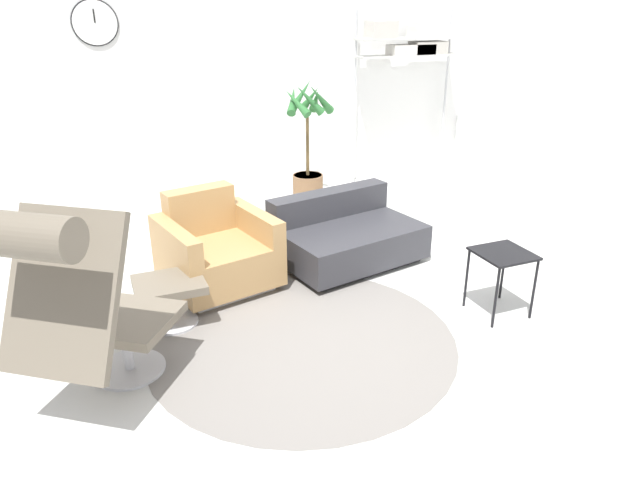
% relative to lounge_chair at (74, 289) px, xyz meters
% --- Properties ---
extents(ground_plane, '(12.00, 12.00, 0.00)m').
position_rel_lounge_chair_xyz_m(ground_plane, '(1.56, 0.45, -0.77)').
color(ground_plane, silver).
extents(wall_back, '(12.00, 0.09, 2.80)m').
position_rel_lounge_chair_xyz_m(wall_back, '(1.55, 3.65, 0.63)').
color(wall_back, white).
rests_on(wall_back, ground_plane).
extents(round_rug, '(2.12, 2.12, 0.01)m').
position_rel_lounge_chair_xyz_m(round_rug, '(1.35, 0.21, -0.77)').
color(round_rug, slate).
rests_on(round_rug, ground_plane).
extents(lounge_chair, '(1.07, 1.17, 1.29)m').
position_rel_lounge_chair_xyz_m(lounge_chair, '(0.00, 0.00, 0.00)').
color(lounge_chair, '#BCBCC1').
rests_on(lounge_chair, ground_plane).
extents(ottoman, '(0.48, 0.41, 0.35)m').
position_rel_lounge_chair_xyz_m(ottoman, '(0.57, 0.78, -0.51)').
color(ottoman, '#BCBCC1').
rests_on(ottoman, ground_plane).
extents(armchair_red, '(0.97, 0.95, 0.76)m').
position_rel_lounge_chair_xyz_m(armchair_red, '(1.02, 1.28, -0.48)').
color(armchair_red, silver).
rests_on(armchair_red, ground_plane).
extents(couch_low, '(1.35, 1.05, 0.59)m').
position_rel_lounge_chair_xyz_m(couch_low, '(2.20, 1.31, -0.55)').
color(couch_low, black).
rests_on(couch_low, ground_plane).
extents(side_table, '(0.38, 0.38, 0.49)m').
position_rel_lounge_chair_xyz_m(side_table, '(2.85, 0.02, -0.34)').
color(side_table, black).
rests_on(side_table, ground_plane).
extents(potted_plant, '(0.59, 0.58, 1.38)m').
position_rel_lounge_chair_xyz_m(potted_plant, '(2.53, 3.10, -0.20)').
color(potted_plant, brown).
rests_on(potted_plant, ground_plane).
extents(shelf_unit, '(1.38, 0.28, 2.09)m').
position_rel_lounge_chair_xyz_m(shelf_unit, '(4.03, 3.36, 0.94)').
color(shelf_unit, '#BCBCC1').
rests_on(shelf_unit, ground_plane).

